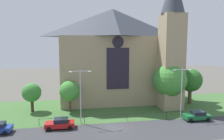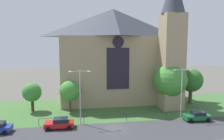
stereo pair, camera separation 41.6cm
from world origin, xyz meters
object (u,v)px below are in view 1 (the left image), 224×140
tree_right_far (190,80)px  streetlamp_far (182,87)px  tree_left_near (70,91)px  tree_left_far (32,93)px  parked_car_red (60,123)px  church_building (117,54)px  streetlamp_near (80,90)px  tree_right_near (170,80)px  parked_car_green (197,116)px

tree_right_far → streetlamp_far: bearing=-127.8°
tree_left_near → tree_left_far: bearing=170.0°
tree_right_far → streetlamp_far: streetlamp_far is taller
streetlamp_far → parked_car_red: bearing=-176.2°
church_building → streetlamp_near: size_ratio=3.09×
tree_right_near → parked_car_red: size_ratio=2.09×
tree_left_far → parked_car_red: size_ratio=1.26×
tree_right_far → parked_car_green: 11.07m
tree_left_near → streetlamp_far: 19.61m
tree_left_far → parked_car_green: size_ratio=1.25×
church_building → tree_left_near: (-9.96, -6.66, -6.39)m
tree_right_far → parked_car_green: tree_right_far is taller
tree_right_far → tree_left_near: (-24.62, -1.48, -1.06)m
parked_car_green → streetlamp_far: bearing=-33.5°
tree_left_far → parked_car_green: tree_left_far is taller
parked_car_green → church_building: bearing=-52.8°
tree_left_near → parked_car_red: (-1.17, -7.77, -3.14)m
tree_left_near → streetlamp_near: 6.89m
parked_car_green → tree_right_near: bearing=-74.3°
tree_right_far → church_building: bearing=160.5°
streetlamp_far → tree_right_near: bearing=86.2°
tree_right_far → tree_right_near: 6.43m
streetlamp_near → parked_car_green: (18.67, -1.45, -4.60)m
tree_left_near → tree_left_far: tree_left_near is taller
streetlamp_near → parked_car_red: 5.66m
tree_left_near → streetlamp_far: (18.46, -6.47, 1.42)m
tree_left_far → tree_right_far: bearing=0.5°
streetlamp_far → parked_car_red: size_ratio=1.98×
tree_right_near → tree_left_far: tree_right_near is taller
tree_right_far → streetlamp_near: streetlamp_near is taller
tree_left_far → parked_car_red: (5.70, -8.99, -2.80)m
tree_left_far → parked_car_green: bearing=-18.4°
tree_left_near → church_building: bearing=33.8°
tree_left_far → streetlamp_near: 11.77m
tree_right_near → streetlamp_near: size_ratio=1.04×
church_building → tree_left_far: 18.93m
streetlamp_near → parked_car_red: bearing=-156.7°
tree_left_far → streetlamp_near: bearing=-41.3°
streetlamp_far → parked_car_green: streetlamp_far is taller
tree_left_far → streetlamp_far: bearing=-16.9°
streetlamp_near → tree_left_far: bearing=138.7°
tree_right_far → tree_left_far: size_ratio=1.40×
streetlamp_near → streetlamp_far: 16.59m
church_building → parked_car_green: 20.37m
parked_car_green → streetlamp_near: bearing=-3.2°
tree_left_far → streetlamp_near: size_ratio=0.63×
church_building → tree_left_far: bearing=-162.1°
church_building → tree_right_near: (8.84, -7.86, -4.68)m
tree_right_near → streetlamp_near: bearing=-162.7°
tree_left_near → tree_right_far: bearing=3.4°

